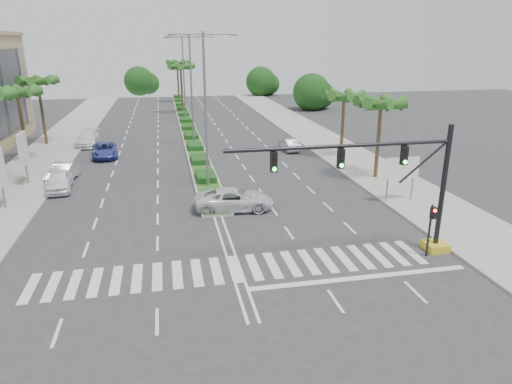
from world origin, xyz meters
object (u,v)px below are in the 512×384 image
Objects in this scene: car_parked_a at (59,181)px; car_crossing at (234,199)px; car_parked_c at (105,150)px; car_parked_b at (63,173)px; car_right at (289,144)px; car_parked_d at (88,139)px.

car_parked_a is 14.81m from car_crossing.
car_parked_a is at bearing -109.09° from car_parked_c.
car_parked_b reaches higher than car_crossing.
car_parked_a is 1.14× the size of car_right.
car_parked_b is 0.85× the size of car_crossing.
car_parked_b reaches higher than car_parked_c.
car_crossing is 19.15m from car_right.
car_crossing reaches higher than car_parked_c.
car_right is (21.81, -6.94, -0.12)m from car_parked_d.
car_parked_a is 0.89× the size of car_parked_c.
car_crossing is 1.37× the size of car_right.
car_parked_c is at bearing -6.00° from car_right.
car_right is at bearing -22.72° from car_crossing.
car_parked_a is 0.85× the size of car_parked_d.
car_parked_c is at bearing 72.15° from car_parked_a.
car_parked_c is 0.94× the size of car_crossing.
car_parked_c is (2.51, 8.19, -0.05)m from car_parked_b.
car_parked_d is at bearing 97.84° from car_parked_b.
car_right is at bearing 19.11° from car_parked_a.
car_parked_d is 1.35× the size of car_right.
car_parked_d is at bearing -21.31° from car_right.
car_parked_d reaches higher than car_crossing.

